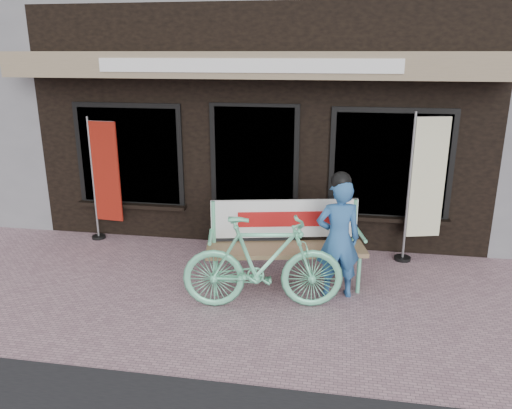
% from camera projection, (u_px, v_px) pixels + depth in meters
% --- Properties ---
extents(ground, '(70.00, 70.00, 0.00)m').
position_uv_depth(ground, '(226.00, 303.00, 6.06)').
color(ground, '#A8808B').
rests_on(ground, ground).
extents(storefront, '(7.00, 6.77, 6.00)m').
position_uv_depth(storefront, '(280.00, 48.00, 9.86)').
color(storefront, black).
rests_on(storefront, ground).
extents(bench, '(2.08, 0.92, 1.09)m').
position_uv_depth(bench, '(285.00, 237.00, 6.41)').
color(bench, '#70DBA8').
rests_on(bench, ground).
extents(person, '(0.62, 0.48, 1.59)m').
position_uv_depth(person, '(338.00, 237.00, 6.02)').
color(person, '#2D5F9C').
rests_on(person, ground).
extents(bicycle, '(1.95, 0.84, 1.13)m').
position_uv_depth(bicycle, '(263.00, 263.00, 5.81)').
color(bicycle, '#70DBA8').
rests_on(bicycle, ground).
extents(nobori_red, '(0.59, 0.23, 1.98)m').
position_uv_depth(nobori_red, '(104.00, 178.00, 7.80)').
color(nobori_red, gray).
rests_on(nobori_red, ground).
extents(nobori_cream, '(0.64, 0.29, 2.16)m').
position_uv_depth(nobori_cream, '(424.00, 186.00, 7.00)').
color(nobori_cream, gray).
rests_on(nobori_cream, ground).
extents(menu_stand, '(0.43, 0.14, 0.85)m').
position_uv_depth(menu_stand, '(342.00, 223.00, 7.53)').
color(menu_stand, black).
rests_on(menu_stand, ground).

